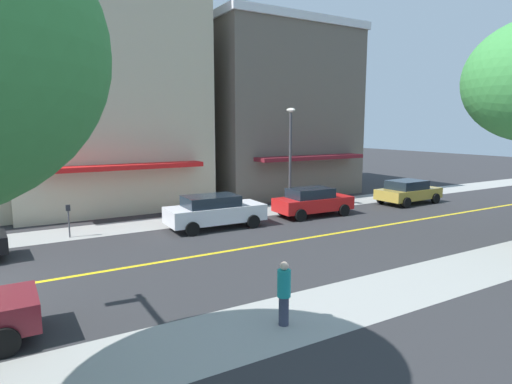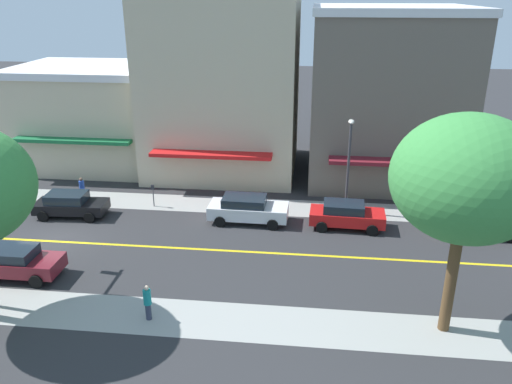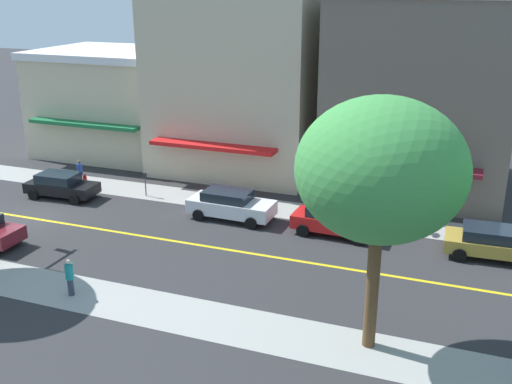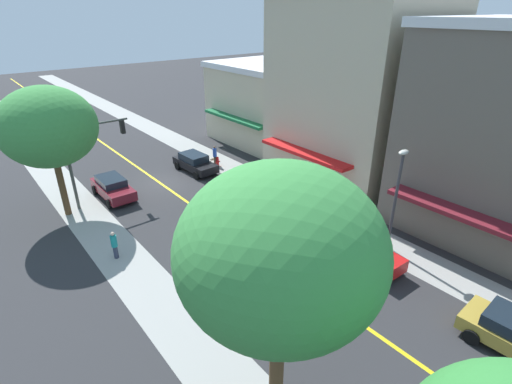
% 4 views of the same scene
% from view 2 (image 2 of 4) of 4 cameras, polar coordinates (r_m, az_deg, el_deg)
% --- Properties ---
extents(ground_plane, '(140.00, 140.00, 0.00)m').
position_cam_2_polar(ground_plane, '(30.19, -21.65, -5.10)').
color(ground_plane, '#2D2D30').
extents(sidewalk_left, '(2.62, 126.00, 0.01)m').
position_cam_2_polar(sidewalk_left, '(35.12, -17.26, -0.76)').
color(sidewalk_left, '#9E9E99').
rests_on(sidewalk_left, ground).
extents(road_centerline_stripe, '(0.20, 126.00, 0.00)m').
position_cam_2_polar(road_centerline_stripe, '(30.19, -21.65, -5.10)').
color(road_centerline_stripe, yellow).
rests_on(road_centerline_stripe, ground).
extents(corner_shop_building, '(9.41, 11.25, 7.52)m').
position_cam_2_polar(corner_shop_building, '(41.56, -17.19, 8.13)').
color(corner_shop_building, beige).
rests_on(corner_shop_building, ground).
extents(brick_apartment_block, '(11.32, 10.85, 13.31)m').
position_cam_2_polar(brick_apartment_block, '(38.17, -3.58, 12.33)').
color(brick_apartment_block, beige).
rests_on(brick_apartment_block, ground).
extents(pale_office_building, '(12.25, 10.56, 11.76)m').
position_cam_2_polar(pale_office_building, '(38.07, 14.12, 10.53)').
color(pale_office_building, '#665B51').
rests_on(pale_office_building, ground).
extents(street_tree_right_corner, '(5.52, 5.52, 8.82)m').
position_cam_2_polar(street_tree_right_corner, '(19.90, 22.37, 1.35)').
color(street_tree_right_corner, brown).
rests_on(street_tree_right_corner, ground).
extents(fire_hydrant, '(0.44, 0.24, 0.82)m').
position_cam_2_polar(fire_hydrant, '(34.61, -18.17, -0.49)').
color(fire_hydrant, red).
rests_on(fire_hydrant, ground).
extents(parking_meter, '(0.12, 0.18, 1.44)m').
position_cam_2_polar(parking_meter, '(32.75, -11.35, -0.04)').
color(parking_meter, '#4C4C51').
rests_on(parking_meter, ground).
extents(street_lamp, '(0.70, 0.36, 5.79)m').
position_cam_2_polar(street_lamp, '(30.90, 10.28, 4.01)').
color(street_lamp, '#38383D').
rests_on(street_lamp, ground).
extents(red_sedan_left_curb, '(2.07, 4.29, 1.51)m').
position_cam_2_polar(red_sedan_left_curb, '(29.78, 9.97, -2.50)').
color(red_sedan_left_curb, red).
rests_on(red_sedan_left_curb, ground).
extents(maroon_sedan_right_curb, '(1.97, 4.31, 1.47)m').
position_cam_2_polar(maroon_sedan_right_curb, '(27.06, -25.21, -7.00)').
color(maroon_sedan_right_curb, maroon).
rests_on(maroon_sedan_right_curb, ground).
extents(gold_sedan_left_curb, '(2.25, 4.27, 1.46)m').
position_cam_2_polar(gold_sedan_left_curb, '(31.15, 23.72, -3.03)').
color(gold_sedan_left_curb, '#B29338').
rests_on(gold_sedan_left_curb, ground).
extents(black_sedan_left_curb, '(2.11, 4.31, 1.47)m').
position_cam_2_polar(black_sedan_left_curb, '(32.78, -19.93, -1.27)').
color(black_sedan_left_curb, black).
rests_on(black_sedan_left_curb, ground).
extents(white_sedan_left_curb, '(2.16, 4.66, 1.56)m').
position_cam_2_polar(white_sedan_left_curb, '(30.05, -0.95, -1.86)').
color(white_sedan_left_curb, silver).
rests_on(white_sedan_left_curb, ground).
extents(pedestrian_blue_shirt, '(0.32, 0.32, 1.71)m').
position_cam_2_polar(pedestrian_blue_shirt, '(34.48, -18.71, 0.27)').
color(pedestrian_blue_shirt, brown).
rests_on(pedestrian_blue_shirt, ground).
extents(pedestrian_teal_shirt, '(0.33, 0.33, 1.60)m').
position_cam_2_polar(pedestrian_teal_shirt, '(22.01, -11.94, -11.80)').
color(pedestrian_teal_shirt, '#33384C').
rests_on(pedestrian_teal_shirt, ground).
extents(small_dog, '(0.64, 0.25, 0.48)m').
position_cam_2_polar(small_dog, '(35.09, -19.39, -0.49)').
color(small_dog, '#C6B28C').
rests_on(small_dog, ground).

